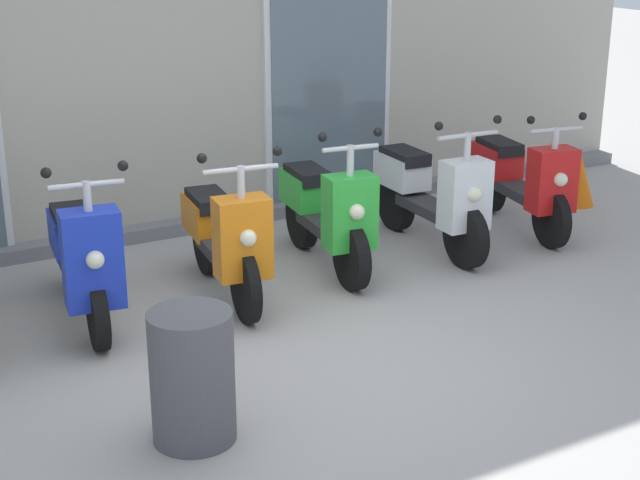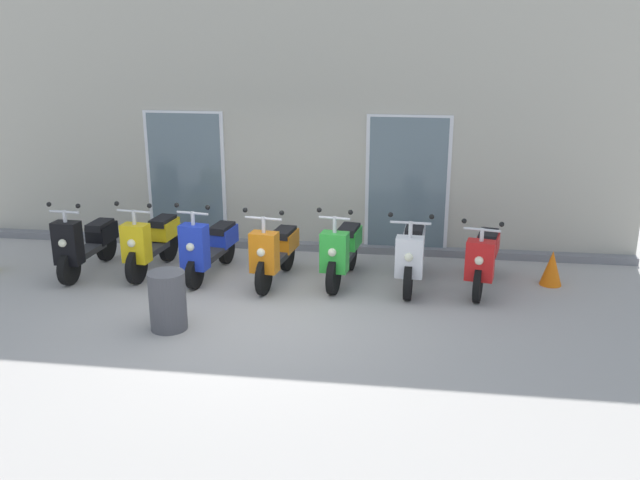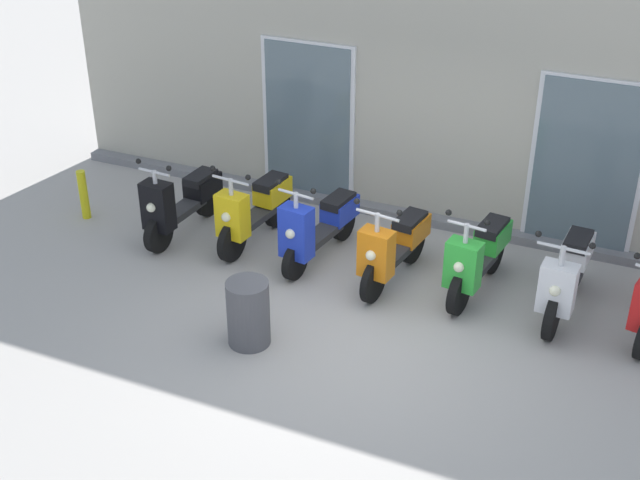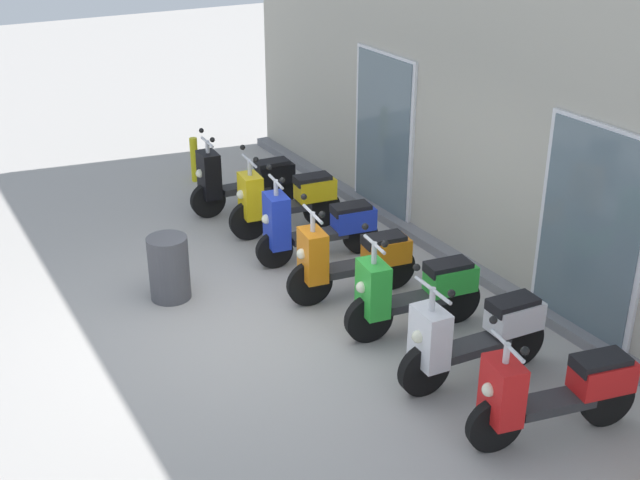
{
  "view_description": "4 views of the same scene",
  "coord_description": "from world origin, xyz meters",
  "px_view_note": "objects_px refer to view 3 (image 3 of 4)",
  "views": [
    {
      "loc": [
        -2.72,
        -5.0,
        2.76
      ],
      "look_at": [
        0.45,
        0.55,
        0.57
      ],
      "focal_mm": 53.68,
      "sensor_mm": 36.0,
      "label": 1
    },
    {
      "loc": [
        2.0,
        -8.34,
        3.71
      ],
      "look_at": [
        0.73,
        0.72,
        0.84
      ],
      "focal_mm": 39.14,
      "sensor_mm": 36.0,
      "label": 2
    },
    {
      "loc": [
        2.73,
        -7.22,
        5.52
      ],
      "look_at": [
        -0.68,
        0.54,
        0.75
      ],
      "focal_mm": 47.98,
      "sensor_mm": 36.0,
      "label": 3
    },
    {
      "loc": [
        7.07,
        -3.23,
        4.57
      ],
      "look_at": [
        -0.48,
        1.07,
        0.55
      ],
      "focal_mm": 46.07,
      "sensor_mm": 36.0,
      "label": 4
    }
  ],
  "objects_px": {
    "scooter_black": "(181,202)",
    "scooter_orange": "(394,246)",
    "scooter_white": "(567,276)",
    "trash_bin": "(248,313)",
    "scooter_blue": "(318,226)",
    "scooter_yellow": "(254,209)",
    "curb_bollard": "(84,195)",
    "scooter_green": "(478,257)"
  },
  "relations": [
    {
      "from": "scooter_green",
      "to": "scooter_blue",
      "type": "bearing_deg",
      "value": -178.5
    },
    {
      "from": "scooter_black",
      "to": "trash_bin",
      "type": "xyz_separation_m",
      "value": [
        1.95,
        -1.82,
        -0.09
      ]
    },
    {
      "from": "scooter_black",
      "to": "scooter_blue",
      "type": "relative_size",
      "value": 1.0
    },
    {
      "from": "scooter_green",
      "to": "curb_bollard",
      "type": "distance_m",
      "value": 5.41
    },
    {
      "from": "scooter_blue",
      "to": "scooter_white",
      "type": "xyz_separation_m",
      "value": [
        3.03,
        0.03,
        0.01
      ]
    },
    {
      "from": "scooter_orange",
      "to": "scooter_white",
      "type": "height_order",
      "value": "scooter_orange"
    },
    {
      "from": "scooter_black",
      "to": "scooter_orange",
      "type": "xyz_separation_m",
      "value": [
        2.96,
        -0.01,
        0.02
      ]
    },
    {
      "from": "scooter_yellow",
      "to": "scooter_orange",
      "type": "xyz_separation_m",
      "value": [
        1.97,
        -0.17,
        -0.01
      ]
    },
    {
      "from": "scooter_blue",
      "to": "trash_bin",
      "type": "relative_size",
      "value": 2.15
    },
    {
      "from": "scooter_yellow",
      "to": "scooter_black",
      "type": "bearing_deg",
      "value": -171.18
    },
    {
      "from": "scooter_black",
      "to": "scooter_yellow",
      "type": "xyz_separation_m",
      "value": [
        0.99,
        0.15,
        0.02
      ]
    },
    {
      "from": "scooter_green",
      "to": "scooter_white",
      "type": "bearing_deg",
      "value": -1.44
    },
    {
      "from": "scooter_yellow",
      "to": "scooter_green",
      "type": "relative_size",
      "value": 1.0
    },
    {
      "from": "scooter_blue",
      "to": "curb_bollard",
      "type": "bearing_deg",
      "value": -175.77
    },
    {
      "from": "scooter_green",
      "to": "scooter_white",
      "type": "height_order",
      "value": "scooter_green"
    },
    {
      "from": "curb_bollard",
      "to": "trash_bin",
      "type": "distance_m",
      "value": 3.81
    },
    {
      "from": "scooter_black",
      "to": "scooter_blue",
      "type": "bearing_deg",
      "value": 2.96
    },
    {
      "from": "curb_bollard",
      "to": "trash_bin",
      "type": "height_order",
      "value": "trash_bin"
    },
    {
      "from": "scooter_white",
      "to": "scooter_black",
      "type": "bearing_deg",
      "value": -178.54
    },
    {
      "from": "scooter_black",
      "to": "scooter_orange",
      "type": "distance_m",
      "value": 2.96
    },
    {
      "from": "scooter_yellow",
      "to": "curb_bollard",
      "type": "xyz_separation_m",
      "value": [
        -2.46,
        -0.31,
        -0.14
      ]
    },
    {
      "from": "scooter_black",
      "to": "scooter_orange",
      "type": "height_order",
      "value": "scooter_orange"
    },
    {
      "from": "scooter_orange",
      "to": "curb_bollard",
      "type": "bearing_deg",
      "value": -178.23
    },
    {
      "from": "scooter_orange",
      "to": "trash_bin",
      "type": "xyz_separation_m",
      "value": [
        -1.01,
        -1.81,
        -0.11
      ]
    },
    {
      "from": "scooter_black",
      "to": "scooter_green",
      "type": "xyz_separation_m",
      "value": [
        3.93,
        0.15,
        0.01
      ]
    },
    {
      "from": "scooter_orange",
      "to": "scooter_white",
      "type": "distance_m",
      "value": 2.0
    },
    {
      "from": "scooter_yellow",
      "to": "scooter_white",
      "type": "height_order",
      "value": "scooter_white"
    },
    {
      "from": "scooter_black",
      "to": "scooter_orange",
      "type": "relative_size",
      "value": 1.03
    },
    {
      "from": "scooter_blue",
      "to": "scooter_white",
      "type": "height_order",
      "value": "scooter_blue"
    },
    {
      "from": "scooter_black",
      "to": "curb_bollard",
      "type": "xyz_separation_m",
      "value": [
        -1.47,
        -0.15,
        -0.12
      ]
    },
    {
      "from": "scooter_orange",
      "to": "scooter_white",
      "type": "bearing_deg",
      "value": 4.05
    },
    {
      "from": "scooter_white",
      "to": "scooter_green",
      "type": "bearing_deg",
      "value": 178.56
    },
    {
      "from": "scooter_blue",
      "to": "scooter_green",
      "type": "distance_m",
      "value": 2.01
    },
    {
      "from": "scooter_yellow",
      "to": "curb_bollard",
      "type": "height_order",
      "value": "scooter_yellow"
    },
    {
      "from": "scooter_black",
      "to": "scooter_green",
      "type": "bearing_deg",
      "value": 2.22
    },
    {
      "from": "curb_bollard",
      "to": "scooter_white",
      "type": "bearing_deg",
      "value": 2.48
    },
    {
      "from": "scooter_yellow",
      "to": "scooter_orange",
      "type": "height_order",
      "value": "scooter_orange"
    },
    {
      "from": "scooter_black",
      "to": "curb_bollard",
      "type": "distance_m",
      "value": 1.48
    },
    {
      "from": "scooter_black",
      "to": "scooter_white",
      "type": "height_order",
      "value": "scooter_white"
    },
    {
      "from": "scooter_white",
      "to": "scooter_orange",
      "type": "bearing_deg",
      "value": -175.95
    },
    {
      "from": "scooter_blue",
      "to": "scooter_orange",
      "type": "relative_size",
      "value": 1.03
    },
    {
      "from": "scooter_green",
      "to": "trash_bin",
      "type": "bearing_deg",
      "value": -135.13
    }
  ]
}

